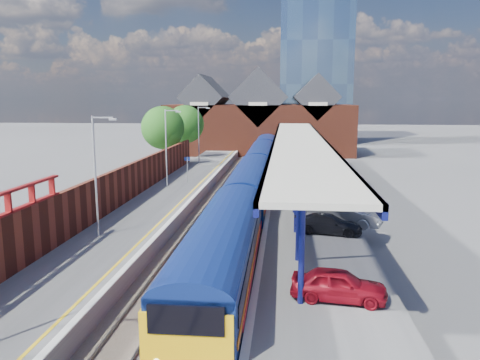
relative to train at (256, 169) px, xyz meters
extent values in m
plane|color=#5B5B5E|center=(-1.49, 4.11, -2.12)|extent=(240.00, 240.00, 0.00)
cube|color=#473D33|center=(-1.49, -5.89, -2.09)|extent=(6.00, 76.00, 0.06)
cube|color=slate|center=(-3.71, -5.89, -2.00)|extent=(0.07, 76.00, 0.14)
cube|color=slate|center=(-2.27, -5.89, -2.00)|extent=(0.07, 76.00, 0.14)
cube|color=slate|center=(-0.71, -5.89, -2.00)|extent=(0.07, 76.00, 0.14)
cube|color=slate|center=(0.73, -5.89, -2.00)|extent=(0.07, 76.00, 0.14)
cube|color=#565659|center=(-6.99, -5.89, -1.62)|extent=(5.00, 76.00, 1.00)
cube|color=#565659|center=(4.51, -5.89, -1.62)|extent=(6.00, 76.00, 1.00)
cube|color=silver|center=(-4.64, -5.89, -1.10)|extent=(0.30, 76.00, 0.05)
cube|color=silver|center=(1.66, -5.89, -1.10)|extent=(0.30, 76.00, 0.05)
cube|color=yellow|center=(-5.24, -5.89, -1.12)|extent=(0.14, 76.00, 0.01)
cube|color=navy|center=(0.01, -24.78, -0.22)|extent=(2.92, 16.02, 2.50)
cube|color=navy|center=(0.01, -24.78, 1.03)|extent=(2.92, 16.02, 0.60)
cube|color=navy|center=(0.01, -8.18, -0.22)|extent=(2.92, 16.02, 2.50)
cube|color=navy|center=(0.01, -8.18, 1.03)|extent=(2.92, 16.02, 0.60)
cube|color=navy|center=(0.01, 8.42, -0.22)|extent=(2.92, 16.02, 2.50)
cube|color=navy|center=(0.01, 8.42, 1.03)|extent=(2.92, 16.02, 0.60)
cube|color=navy|center=(0.01, 25.02, -0.22)|extent=(2.92, 16.02, 2.50)
cube|color=navy|center=(0.01, 25.02, 1.03)|extent=(2.92, 16.02, 0.60)
cube|color=black|center=(-1.41, 0.12, 0.23)|extent=(0.04, 60.54, 0.70)
cube|color=orange|center=(-1.42, 0.12, -0.57)|extent=(0.03, 55.27, 0.30)
cube|color=red|center=(-1.43, 0.12, -0.82)|extent=(0.03, 55.27, 0.30)
cube|color=#F2B20C|center=(0.01, -32.70, -0.42)|extent=(2.82, 0.32, 2.10)
cube|color=black|center=(0.01, -32.80, 0.43)|extent=(2.30, 0.18, 0.90)
cube|color=black|center=(0.01, -30.38, -1.82)|extent=(2.00, 2.40, 0.60)
cube|color=black|center=(0.01, 30.62, -1.82)|extent=(2.00, 2.40, 0.60)
cylinder|color=#0E1356|center=(3.51, -27.89, 0.98)|extent=(0.24, 0.24, 4.20)
cylinder|color=#0E1356|center=(3.51, -22.89, 0.98)|extent=(0.24, 0.24, 4.20)
cylinder|color=#0E1356|center=(3.51, -17.89, 0.98)|extent=(0.24, 0.24, 4.20)
cylinder|color=#0E1356|center=(3.51, -12.89, 0.98)|extent=(0.24, 0.24, 4.20)
cylinder|color=#0E1356|center=(3.51, -7.89, 0.98)|extent=(0.24, 0.24, 4.20)
cylinder|color=#0E1356|center=(3.51, -2.89, 0.98)|extent=(0.24, 0.24, 4.20)
cylinder|color=#0E1356|center=(3.51, 2.11, 0.98)|extent=(0.24, 0.24, 4.20)
cylinder|color=#0E1356|center=(3.51, 7.11, 0.98)|extent=(0.24, 0.24, 4.20)
cylinder|color=#0E1356|center=(3.51, 12.11, 0.98)|extent=(0.24, 0.24, 4.20)
cylinder|color=#0E1356|center=(3.51, 17.11, 0.98)|extent=(0.24, 0.24, 4.20)
cube|color=beige|center=(4.01, -3.89, 3.23)|extent=(4.50, 52.00, 0.25)
cube|color=#0E1356|center=(1.86, -3.89, 3.08)|extent=(0.20, 52.00, 0.55)
cube|color=#0E1356|center=(6.16, -3.89, 3.08)|extent=(0.20, 52.00, 0.55)
cylinder|color=#A5A8AA|center=(-7.99, -19.89, 2.38)|extent=(0.12, 0.12, 7.00)
cube|color=#A5A8AA|center=(-7.39, -19.89, 5.78)|extent=(1.20, 0.08, 0.08)
cube|color=#A5A8AA|center=(-6.79, -19.89, 5.68)|extent=(0.45, 0.18, 0.12)
cylinder|color=#A5A8AA|center=(-7.99, -3.89, 2.38)|extent=(0.12, 0.12, 7.00)
cube|color=#A5A8AA|center=(-7.39, -3.89, 5.78)|extent=(1.20, 0.08, 0.08)
cube|color=#A5A8AA|center=(-6.79, -3.89, 5.68)|extent=(0.45, 0.18, 0.12)
cylinder|color=#A5A8AA|center=(-7.99, 12.11, 2.38)|extent=(0.12, 0.12, 7.00)
cube|color=#A5A8AA|center=(-7.39, 12.11, 5.78)|extent=(1.20, 0.08, 0.08)
cube|color=#A5A8AA|center=(-6.79, 12.11, 5.68)|extent=(0.45, 0.18, 0.12)
cylinder|color=#A5A8AA|center=(-6.49, -1.89, 0.13)|extent=(0.08, 0.08, 2.50)
cube|color=#0C194C|center=(-6.49, -1.89, 1.18)|extent=(0.55, 0.06, 0.35)
cube|color=#5F2619|center=(-9.59, -11.89, 0.28)|extent=(0.35, 50.00, 2.80)
cube|color=maroon|center=(-9.59, -25.89, 2.18)|extent=(0.30, 0.12, 1.00)
cube|color=maroon|center=(-9.59, -23.89, 2.18)|extent=(0.30, 0.12, 1.00)
cube|color=maroon|center=(-9.59, -21.89, 2.18)|extent=(0.30, 0.12, 1.00)
cube|color=#5F2619|center=(-1.49, 32.11, 1.88)|extent=(30.00, 12.00, 8.00)
cube|color=#232328|center=(-10.49, 32.11, 7.08)|extent=(7.13, 12.00, 7.13)
cube|color=#232328|center=(-1.49, 32.11, 7.08)|extent=(9.16, 12.00, 9.16)
cube|color=#232328|center=(7.51, 32.11, 7.08)|extent=(7.13, 12.00, 7.13)
cube|color=beige|center=(-10.49, 26.06, 6.08)|extent=(2.80, 0.15, 0.50)
cube|color=beige|center=(-1.49, 26.06, 6.08)|extent=(2.80, 0.15, 0.50)
cube|color=beige|center=(7.51, 26.06, 6.08)|extent=(2.80, 0.15, 0.50)
cube|color=#4A6280|center=(8.51, 54.11, 17.88)|extent=(14.00, 14.00, 40.00)
cylinder|color=#382314|center=(-11.99, 10.11, -0.12)|extent=(0.44, 0.44, 4.00)
sphere|color=#134915|center=(-11.99, 10.11, 3.38)|extent=(5.20, 5.20, 5.20)
sphere|color=#134915|center=(-11.19, 9.61, 2.68)|extent=(3.20, 3.20, 3.20)
cylinder|color=#382314|center=(-10.99, 18.11, -0.12)|extent=(0.44, 0.44, 4.00)
sphere|color=#134915|center=(-10.99, 18.11, 3.38)|extent=(5.20, 5.20, 5.20)
sphere|color=#134915|center=(-10.19, 17.61, 2.68)|extent=(3.20, 3.20, 3.20)
imported|color=maroon|center=(5.02, -27.46, -0.48)|extent=(3.94, 2.02, 1.28)
imported|color=#9D9EA1|center=(6.61, -16.02, -0.36)|extent=(4.88, 3.11, 1.52)
imported|color=black|center=(5.45, -17.92, -0.55)|extent=(4.17, 2.31, 1.14)
imported|color=navy|center=(6.15, -5.36, -0.58)|extent=(4.30, 3.16, 1.09)
camera|label=1|loc=(2.83, -45.34, 6.80)|focal=35.00mm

